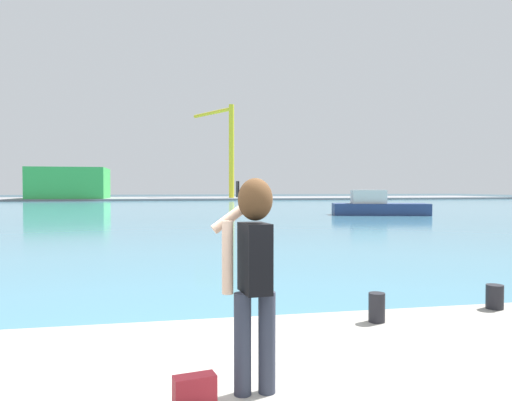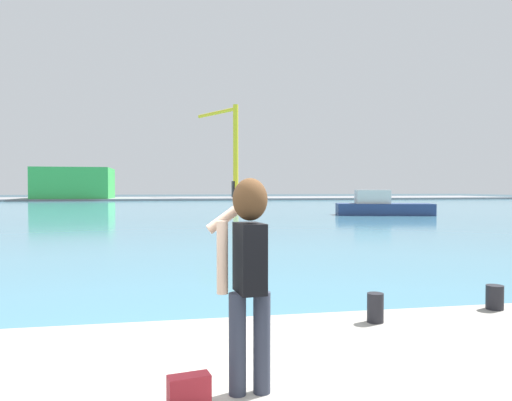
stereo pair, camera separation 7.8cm
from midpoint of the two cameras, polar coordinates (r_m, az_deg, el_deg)
The scene contains 10 objects.
ground_plane at distance 54.10m, azimuth -10.54°, elevation -0.96°, with size 220.00×220.00×0.00m, color #334751.
harbor_water at distance 56.10m, azimuth -10.56°, elevation -0.86°, with size 140.00×100.00×0.02m, color teal.
far_shore_dock at distance 96.08m, azimuth -10.84°, elevation 0.23°, with size 140.00×20.00×0.37m, color gray.
person_photographer at distance 3.88m, azimuth -0.91°, elevation -7.34°, with size 0.53×0.55×1.74m.
handbag at distance 3.95m, azimuth -7.91°, elevation -21.51°, with size 0.32×0.14×0.24m, color maroon.
harbor_bollard at distance 6.25m, azimuth 13.80°, elevation -12.24°, with size 0.20×0.20×0.36m, color black.
harbor_bollard_2 at distance 7.46m, azimuth 26.22°, elevation -10.22°, with size 0.23×0.23×0.33m, color black.
boat_moored at distance 41.80m, azimuth 14.18°, elevation -0.67°, with size 8.27×4.37×2.12m.
warehouse_left at distance 93.67m, azimuth -21.25°, elevation 1.93°, with size 13.00×11.65×5.54m, color green.
port_crane at distance 94.46m, azimuth -3.58°, elevation 7.09°, with size 6.94×12.12×17.93m.
Camera 1 is at (-0.68, -4.04, 2.34)m, focal length 33.67 mm.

